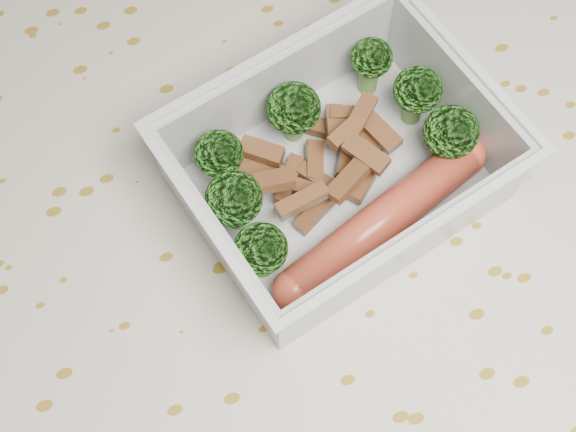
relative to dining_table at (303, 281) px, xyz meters
name	(u,v)px	position (x,y,z in m)	size (l,w,h in m)	color
ground_plane	(295,424)	(0.00, 0.00, -0.67)	(4.00, 4.00, 0.00)	olive
dining_table	(303,281)	(0.00, 0.00, 0.00)	(1.40, 0.90, 0.75)	brown
tablecloth	(304,257)	(0.00, 0.00, 0.05)	(1.46, 0.96, 0.19)	beige
lunch_container	(339,171)	(0.03, 0.02, 0.11)	(0.22, 0.19, 0.07)	silver
broccoli_florets	(322,145)	(0.02, 0.04, 0.12)	(0.17, 0.13, 0.05)	#608C3F
meat_pile	(325,159)	(0.03, 0.04, 0.11)	(0.11, 0.08, 0.03)	brown
sausage	(382,221)	(0.04, -0.01, 0.11)	(0.16, 0.07, 0.03)	#B7442C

